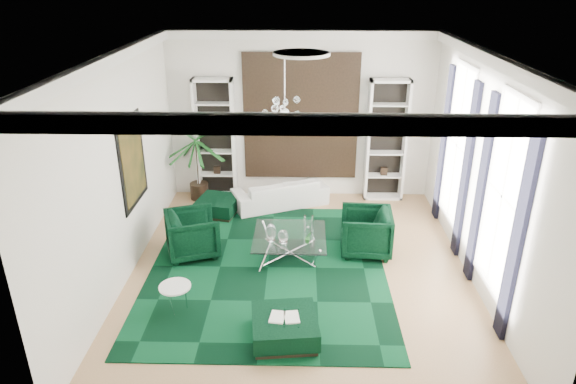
{
  "coord_description": "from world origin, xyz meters",
  "views": [
    {
      "loc": [
        -0.01,
        -7.89,
        4.97
      ],
      "look_at": [
        -0.22,
        0.5,
        1.33
      ],
      "focal_mm": 32.0,
      "sensor_mm": 36.0,
      "label": 1
    }
  ],
  "objects_px": {
    "sofa": "(280,193)",
    "side_table": "(176,299)",
    "armchair_left": "(193,234)",
    "ottoman_side": "(218,206)",
    "armchair_right": "(366,232)",
    "ottoman_front": "(285,328)",
    "palm": "(197,152)",
    "coffee_table": "(290,246)"
  },
  "relations": [
    {
      "from": "ottoman_side",
      "to": "ottoman_front",
      "type": "distance_m",
      "value": 4.45
    },
    {
      "from": "armchair_left",
      "to": "ottoman_front",
      "type": "bearing_deg",
      "value": -162.34
    },
    {
      "from": "ottoman_side",
      "to": "sofa",
      "type": "bearing_deg",
      "value": 20.37
    },
    {
      "from": "sofa",
      "to": "coffee_table",
      "type": "xyz_separation_m",
      "value": [
        0.27,
        -2.32,
        -0.08
      ]
    },
    {
      "from": "armchair_right",
      "to": "ottoman_front",
      "type": "distance_m",
      "value": 2.96
    },
    {
      "from": "armchair_left",
      "to": "armchair_right",
      "type": "xyz_separation_m",
      "value": [
        3.25,
        0.15,
        0.0
      ]
    },
    {
      "from": "ottoman_side",
      "to": "side_table",
      "type": "distance_m",
      "value": 3.56
    },
    {
      "from": "coffee_table",
      "to": "ottoman_side",
      "type": "relative_size",
      "value": 1.6
    },
    {
      "from": "sofa",
      "to": "armchair_left",
      "type": "bearing_deg",
      "value": 32.11
    },
    {
      "from": "sofa",
      "to": "ottoman_side",
      "type": "relative_size",
      "value": 2.54
    },
    {
      "from": "ottoman_front",
      "to": "palm",
      "type": "height_order",
      "value": "palm"
    },
    {
      "from": "armchair_right",
      "to": "ottoman_front",
      "type": "xyz_separation_m",
      "value": [
        -1.46,
        -2.56,
        -0.24
      ]
    },
    {
      "from": "coffee_table",
      "to": "ottoman_front",
      "type": "xyz_separation_m",
      "value": [
        -0.02,
        -2.33,
        -0.04
      ]
    },
    {
      "from": "side_table",
      "to": "armchair_left",
      "type": "bearing_deg",
      "value": 92.64
    },
    {
      "from": "palm",
      "to": "ottoman_front",
      "type": "bearing_deg",
      "value": -66.6
    },
    {
      "from": "ottoman_front",
      "to": "side_table",
      "type": "xyz_separation_m",
      "value": [
        -1.71,
        0.59,
        0.05
      ]
    },
    {
      "from": "coffee_table",
      "to": "side_table",
      "type": "distance_m",
      "value": 2.46
    },
    {
      "from": "palm",
      "to": "coffee_table",
      "type": "bearing_deg",
      "value": -50.61
    },
    {
      "from": "armchair_left",
      "to": "side_table",
      "type": "distance_m",
      "value": 1.83
    },
    {
      "from": "coffee_table",
      "to": "ottoman_side",
      "type": "distance_m",
      "value": 2.43
    },
    {
      "from": "ottoman_side",
      "to": "palm",
      "type": "distance_m",
      "value": 1.41
    },
    {
      "from": "armchair_left",
      "to": "coffee_table",
      "type": "relative_size",
      "value": 0.71
    },
    {
      "from": "coffee_table",
      "to": "palm",
      "type": "distance_m",
      "value": 3.57
    },
    {
      "from": "sofa",
      "to": "palm",
      "type": "relative_size",
      "value": 0.92
    },
    {
      "from": "ottoman_side",
      "to": "armchair_right",
      "type": "bearing_deg",
      "value": -27.58
    },
    {
      "from": "armchair_right",
      "to": "coffee_table",
      "type": "distance_m",
      "value": 1.46
    },
    {
      "from": "sofa",
      "to": "side_table",
      "type": "height_order",
      "value": "sofa"
    },
    {
      "from": "armchair_right",
      "to": "ottoman_front",
      "type": "bearing_deg",
      "value": -25.77
    },
    {
      "from": "armchair_right",
      "to": "ottoman_side",
      "type": "height_order",
      "value": "armchair_right"
    },
    {
      "from": "armchair_left",
      "to": "side_table",
      "type": "bearing_deg",
      "value": 163.58
    },
    {
      "from": "ottoman_side",
      "to": "armchair_left",
      "type": "bearing_deg",
      "value": -96.76
    },
    {
      "from": "ottoman_side",
      "to": "palm",
      "type": "height_order",
      "value": "palm"
    },
    {
      "from": "ottoman_front",
      "to": "armchair_right",
      "type": "bearing_deg",
      "value": 60.39
    },
    {
      "from": "ottoman_side",
      "to": "ottoman_front",
      "type": "xyz_separation_m",
      "value": [
        1.59,
        -4.15,
        0.0
      ]
    },
    {
      "from": "side_table",
      "to": "palm",
      "type": "xyz_separation_m",
      "value": [
        -0.45,
        4.4,
        0.92
      ]
    },
    {
      "from": "sofa",
      "to": "side_table",
      "type": "relative_size",
      "value": 4.28
    },
    {
      "from": "armchair_left",
      "to": "ottoman_side",
      "type": "xyz_separation_m",
      "value": [
        0.21,
        1.74,
        -0.24
      ]
    },
    {
      "from": "armchair_right",
      "to": "palm",
      "type": "bearing_deg",
      "value": -120.08
    },
    {
      "from": "armchair_left",
      "to": "side_table",
      "type": "relative_size",
      "value": 1.89
    },
    {
      "from": "side_table",
      "to": "ottoman_side",
      "type": "bearing_deg",
      "value": 88.02
    },
    {
      "from": "coffee_table",
      "to": "side_table",
      "type": "height_order",
      "value": "side_table"
    },
    {
      "from": "sofa",
      "to": "ottoman_front",
      "type": "relative_size",
      "value": 2.27
    }
  ]
}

